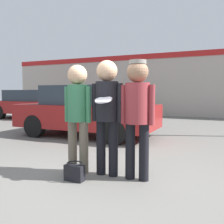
{
  "coord_description": "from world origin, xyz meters",
  "views": [
    {
      "loc": [
        1.79,
        -3.44,
        1.34
      ],
      "look_at": [
        0.08,
        0.32,
        1.01
      ],
      "focal_mm": 40.0,
      "sensor_mm": 36.0,
      "label": 1
    }
  ],
  "objects_px": {
    "person_middle_with_frisbee": "(107,106)",
    "parked_car_far": "(32,104)",
    "person_left": "(78,108)",
    "handbag": "(74,172)",
    "shrub": "(131,104)",
    "parked_car_near": "(87,111)",
    "person_right": "(137,107)"
  },
  "relations": [
    {
      "from": "person_right",
      "to": "shrub",
      "type": "height_order",
      "value": "person_right"
    },
    {
      "from": "parked_car_near",
      "to": "handbag",
      "type": "distance_m",
      "value": 4.01
    },
    {
      "from": "person_left",
      "to": "person_right",
      "type": "height_order",
      "value": "person_right"
    },
    {
      "from": "parked_car_far",
      "to": "shrub",
      "type": "bearing_deg",
      "value": 39.68
    },
    {
      "from": "person_middle_with_frisbee",
      "to": "parked_car_far",
      "type": "xyz_separation_m",
      "value": [
        -7.34,
        6.39,
        -0.37
      ]
    },
    {
      "from": "person_middle_with_frisbee",
      "to": "person_right",
      "type": "xyz_separation_m",
      "value": [
        0.51,
        0.01,
        -0.01
      ]
    },
    {
      "from": "person_left",
      "to": "parked_car_near",
      "type": "bearing_deg",
      "value": 118.03
    },
    {
      "from": "person_left",
      "to": "handbag",
      "type": "xyz_separation_m",
      "value": [
        0.17,
        -0.38,
        -0.94
      ]
    },
    {
      "from": "person_right",
      "to": "parked_car_near",
      "type": "relative_size",
      "value": 0.43
    },
    {
      "from": "person_middle_with_frisbee",
      "to": "shrub",
      "type": "bearing_deg",
      "value": 108.09
    },
    {
      "from": "parked_car_far",
      "to": "person_middle_with_frisbee",
      "type": "bearing_deg",
      "value": -41.06
    },
    {
      "from": "person_right",
      "to": "shrub",
      "type": "relative_size",
      "value": 1.28
    },
    {
      "from": "parked_car_far",
      "to": "handbag",
      "type": "relative_size",
      "value": 15.1
    },
    {
      "from": "person_right",
      "to": "parked_car_near",
      "type": "xyz_separation_m",
      "value": [
        -2.68,
        3.06,
        -0.33
      ]
    },
    {
      "from": "person_left",
      "to": "person_middle_with_frisbee",
      "type": "relative_size",
      "value": 0.97
    },
    {
      "from": "person_middle_with_frisbee",
      "to": "person_left",
      "type": "bearing_deg",
      "value": -172.85
    },
    {
      "from": "person_right",
      "to": "handbag",
      "type": "relative_size",
      "value": 6.05
    },
    {
      "from": "person_right",
      "to": "handbag",
      "type": "distance_m",
      "value": 1.37
    },
    {
      "from": "parked_car_far",
      "to": "shrub",
      "type": "relative_size",
      "value": 3.2
    },
    {
      "from": "parked_car_far",
      "to": "parked_car_near",
      "type": "bearing_deg",
      "value": -32.81
    },
    {
      "from": "person_left",
      "to": "parked_car_near",
      "type": "relative_size",
      "value": 0.42
    },
    {
      "from": "person_middle_with_frisbee",
      "to": "parked_car_far",
      "type": "bearing_deg",
      "value": 138.94
    },
    {
      "from": "person_right",
      "to": "shrub",
      "type": "distance_m",
      "value": 10.5
    },
    {
      "from": "shrub",
      "to": "handbag",
      "type": "relative_size",
      "value": 4.73
    },
    {
      "from": "person_middle_with_frisbee",
      "to": "shrub",
      "type": "relative_size",
      "value": 1.3
    },
    {
      "from": "person_left",
      "to": "shrub",
      "type": "height_order",
      "value": "person_left"
    },
    {
      "from": "person_right",
      "to": "parked_car_far",
      "type": "distance_m",
      "value": 10.12
    },
    {
      "from": "person_middle_with_frisbee",
      "to": "person_right",
      "type": "relative_size",
      "value": 1.01
    },
    {
      "from": "handbag",
      "to": "person_right",
      "type": "bearing_deg",
      "value": 28.15
    },
    {
      "from": "person_middle_with_frisbee",
      "to": "person_right",
      "type": "bearing_deg",
      "value": 0.67
    },
    {
      "from": "handbag",
      "to": "person_middle_with_frisbee",
      "type": "bearing_deg",
      "value": 52.9
    },
    {
      "from": "person_left",
      "to": "shrub",
      "type": "xyz_separation_m",
      "value": [
        -2.7,
        9.88,
        -0.36
      ]
    }
  ]
}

